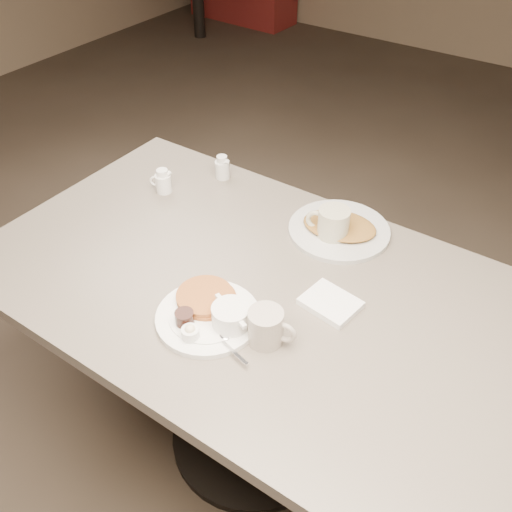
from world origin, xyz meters
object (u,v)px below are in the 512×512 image
Objects in this scene: creamer_right at (222,168)px; hash_plate at (339,229)px; main_plate at (211,313)px; creamer_left at (163,182)px; coffee_mug_near at (267,327)px; diner_table at (252,324)px; coffee_mug_far at (332,225)px.

hash_plate is (0.47, -0.05, -0.02)m from creamer_right.
main_plate is at bearing -100.62° from hash_plate.
creamer_left is 0.59m from hash_plate.
coffee_mug_near reaches higher than main_plate.
coffee_mug_near is 0.47m from hash_plate.
diner_table is 0.56m from creamer_left.
hash_plate is at bearing -5.94° from creamer_right.
creamer_left is at bearing 142.95° from main_plate.
coffee_mug_far reaches higher than diner_table.
diner_table is 18.75× the size of creamer_right.
main_plate is 2.49× the size of coffee_mug_far.
creamer_left is 0.23× the size of hash_plate.
creamer_left is 1.00× the size of creamer_right.
coffee_mug_far is at bearing 98.31° from coffee_mug_near.
hash_plate is at bearing 96.95° from coffee_mug_near.
coffee_mug_far reaches higher than creamer_right.
coffee_mug_far is 0.38× the size of hash_plate.
creamer_right is (-0.52, 0.52, -0.01)m from coffee_mug_near.
main_plate is 0.60m from creamer_left.
hash_plate is (0.01, 0.04, -0.04)m from coffee_mug_far.
coffee_mug_near is 1.58× the size of creamer_left.
coffee_mug_near is at bearing 7.58° from main_plate.
coffee_mug_near is at bearing -28.56° from creamer_left.
coffee_mug_far is 1.70× the size of creamer_right.
coffee_mug_far reaches higher than main_plate.
coffee_mug_near is 0.36× the size of hash_plate.
creamer_left reaches higher than hash_plate.
creamer_right is (-0.38, 0.54, 0.01)m from main_plate.
hash_plate is at bearing 81.74° from coffee_mug_far.
creamer_left is at bearing 151.44° from coffee_mug_near.
diner_table is 18.75× the size of creamer_left.
diner_table is 0.30m from coffee_mug_near.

